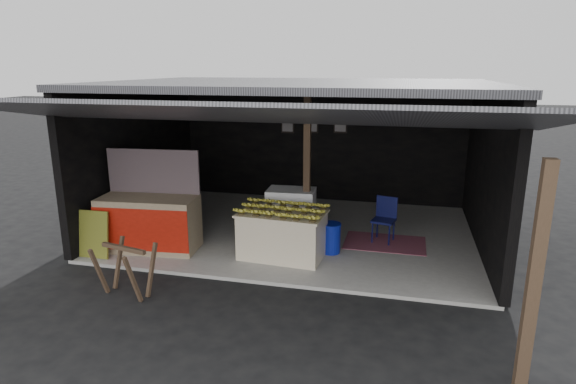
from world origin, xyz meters
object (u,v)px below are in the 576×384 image
(white_crate, at_px, (291,214))
(plastic_chair, at_px, (385,215))
(banana_table, at_px, (282,234))
(water_barrel, at_px, (331,239))
(neighbor_stall, at_px, (150,221))
(sawhorse, at_px, (125,265))

(white_crate, bearing_deg, plastic_chair, 7.66)
(banana_table, height_order, water_barrel, banana_table)
(neighbor_stall, bearing_deg, banana_table, -0.57)
(neighbor_stall, height_order, sawhorse, neighbor_stall)
(banana_table, xyz_separation_m, neighbor_stall, (-2.43, -0.20, 0.13))
(banana_table, bearing_deg, water_barrel, 30.73)
(banana_table, distance_m, plastic_chair, 2.10)
(sawhorse, height_order, plastic_chair, plastic_chair)
(white_crate, height_order, plastic_chair, white_crate)
(white_crate, xyz_separation_m, neighbor_stall, (-2.37, -1.09, 0.04))
(water_barrel, bearing_deg, white_crate, 149.37)
(sawhorse, relative_size, plastic_chair, 0.96)
(plastic_chair, bearing_deg, neighbor_stall, -147.70)
(sawhorse, height_order, water_barrel, sawhorse)
(water_barrel, bearing_deg, sawhorse, -139.74)
(banana_table, height_order, plastic_chair, plastic_chair)
(water_barrel, bearing_deg, plastic_chair, 42.96)
(neighbor_stall, distance_m, water_barrel, 3.29)
(white_crate, relative_size, plastic_chair, 1.16)
(sawhorse, bearing_deg, white_crate, 68.54)
(neighbor_stall, height_order, water_barrel, neighbor_stall)
(sawhorse, bearing_deg, banana_table, 56.81)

